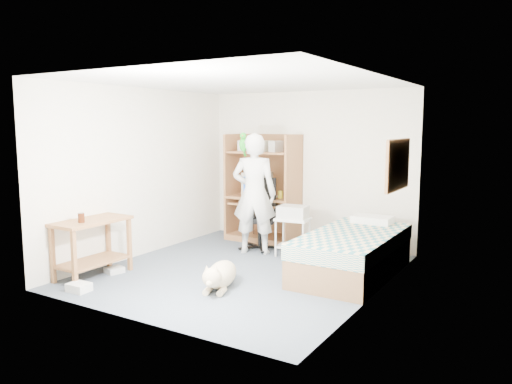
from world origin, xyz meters
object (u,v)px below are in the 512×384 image
bed (353,253)px  dog (220,275)px  computer_hutch (264,192)px  side_desk (92,239)px  office_chair (260,224)px  printer_cart (293,231)px  person (254,194)px

bed → dog: bed is taller
computer_hutch → side_desk: computer_hutch is taller
bed → office_chair: size_ratio=1.83×
dog → printer_cart: 1.82m
side_desk → office_chair: (1.09, 2.42, -0.10)m
computer_hutch → dog: (0.83, -2.47, -0.66)m
dog → printer_cart: printer_cart is taller
bed → office_chair: 1.86m
person → dog: size_ratio=1.89×
bed → dog: size_ratio=2.08×
office_chair → printer_cart: office_chair is taller
office_chair → computer_hutch: bearing=94.5°
person → office_chair: bearing=-97.3°
dog → printer_cart: (0.06, 1.81, 0.22)m
side_desk → office_chair: office_chair is taller
side_desk → office_chair: 2.65m
bed → side_desk: side_desk is taller
bed → computer_hutch: bearing=150.7°
side_desk → person: (1.16, 2.11, 0.42)m
computer_hutch → dog: computer_hutch is taller
dog → side_desk: bearing=177.1°
side_desk → computer_hutch: bearing=73.9°
office_chair → dog: office_chair is taller
printer_cart → office_chair: bearing=159.9°
computer_hutch → bed: size_ratio=0.89×
side_desk → printer_cart: bearing=52.6°
computer_hutch → dog: 2.69m
side_desk → dog: bearing=15.6°
office_chair → person: 0.61m
office_chair → printer_cart: (0.65, -0.14, -0.01)m
computer_hutch → office_chair: 0.72m
side_desk → person: bearing=61.1°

